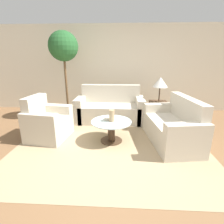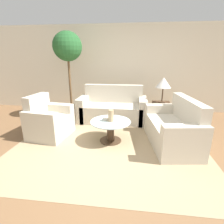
# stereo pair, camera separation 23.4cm
# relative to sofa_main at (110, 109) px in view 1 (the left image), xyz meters

# --- Properties ---
(ground_plane) EXTENTS (14.00, 14.00, 0.00)m
(ground_plane) POSITION_rel_sofa_main_xyz_m (0.03, -1.84, -0.31)
(ground_plane) COLOR brown
(wall_back) EXTENTS (10.00, 0.06, 2.60)m
(wall_back) POSITION_rel_sofa_main_xyz_m (0.03, 1.11, 0.99)
(wall_back) COLOR beige
(wall_back) RESTS_ON ground_plane
(rug) EXTENTS (3.65, 3.35, 0.01)m
(rug) POSITION_rel_sofa_main_xyz_m (0.10, -1.25, -0.30)
(rug) COLOR tan
(rug) RESTS_ON ground_plane
(sofa_main) EXTENTS (1.78, 0.80, 0.94)m
(sofa_main) POSITION_rel_sofa_main_xyz_m (0.00, 0.00, 0.00)
(sofa_main) COLOR beige
(sofa_main) RESTS_ON ground_plane
(armchair) EXTENTS (0.84, 0.94, 0.90)m
(armchair) POSITION_rel_sofa_main_xyz_m (-1.28, -1.15, 0.00)
(armchair) COLOR beige
(armchair) RESTS_ON ground_plane
(loveseat) EXTENTS (0.95, 1.54, 0.92)m
(loveseat) POSITION_rel_sofa_main_xyz_m (1.36, -1.22, -0.00)
(loveseat) COLOR beige
(loveseat) RESTS_ON ground_plane
(coffee_table) EXTENTS (0.81, 0.81, 0.44)m
(coffee_table) POSITION_rel_sofa_main_xyz_m (0.10, -1.25, -0.03)
(coffee_table) COLOR #422D1E
(coffee_table) RESTS_ON ground_plane
(side_table) EXTENTS (0.44, 0.44, 0.55)m
(side_table) POSITION_rel_sofa_main_xyz_m (1.27, -0.06, -0.03)
(side_table) COLOR #422D1E
(side_table) RESTS_ON ground_plane
(table_lamp) EXTENTS (0.38, 0.38, 0.63)m
(table_lamp) POSITION_rel_sofa_main_xyz_m (1.27, -0.06, 0.74)
(table_lamp) COLOR #422D1E
(table_lamp) RESTS_ON side_table
(potted_plant) EXTENTS (0.76, 0.76, 2.30)m
(potted_plant) POSITION_rel_sofa_main_xyz_m (-1.21, 0.17, 1.49)
(potted_plant) COLOR brown
(potted_plant) RESTS_ON ground_plane
(vase) EXTENTS (0.11, 0.11, 0.23)m
(vase) POSITION_rel_sofa_main_xyz_m (0.11, -1.26, 0.25)
(vase) COLOR tan
(vase) RESTS_ON coffee_table
(bowl) EXTENTS (0.14, 0.14, 0.05)m
(bowl) POSITION_rel_sofa_main_xyz_m (0.02, -1.19, 0.15)
(bowl) COLOR beige
(bowl) RESTS_ON coffee_table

